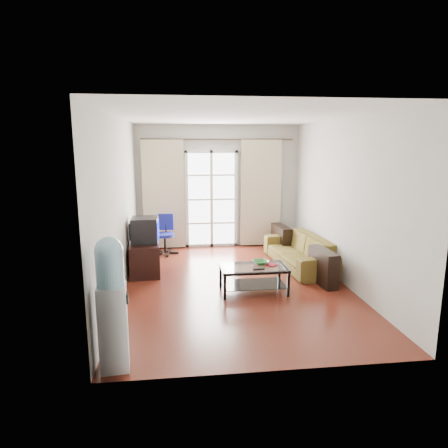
# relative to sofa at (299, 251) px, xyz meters

# --- Properties ---
(floor) EXTENTS (5.20, 5.20, 0.00)m
(floor) POSITION_rel_sofa_xyz_m (-1.37, -0.87, -0.29)
(floor) COLOR maroon
(floor) RESTS_ON ground
(ceiling) EXTENTS (5.20, 5.20, 0.00)m
(ceiling) POSITION_rel_sofa_xyz_m (-1.37, -0.87, 2.41)
(ceiling) COLOR white
(ceiling) RESTS_ON wall_back
(wall_back) EXTENTS (3.60, 0.02, 2.70)m
(wall_back) POSITION_rel_sofa_xyz_m (-1.37, 1.73, 1.06)
(wall_back) COLOR beige
(wall_back) RESTS_ON floor
(wall_front) EXTENTS (3.60, 0.02, 2.70)m
(wall_front) POSITION_rel_sofa_xyz_m (-1.37, -3.47, 1.06)
(wall_front) COLOR beige
(wall_front) RESTS_ON floor
(wall_left) EXTENTS (0.02, 5.20, 2.70)m
(wall_left) POSITION_rel_sofa_xyz_m (-3.17, -0.87, 1.06)
(wall_left) COLOR beige
(wall_left) RESTS_ON floor
(wall_right) EXTENTS (0.02, 5.20, 2.70)m
(wall_right) POSITION_rel_sofa_xyz_m (0.43, -0.87, 1.06)
(wall_right) COLOR beige
(wall_right) RESTS_ON floor
(french_door) EXTENTS (1.16, 0.06, 2.15)m
(french_door) POSITION_rel_sofa_xyz_m (-1.52, 1.68, 0.78)
(french_door) COLOR white
(french_door) RESTS_ON wall_back
(curtain_rod) EXTENTS (3.30, 0.04, 0.04)m
(curtain_rod) POSITION_rel_sofa_xyz_m (-1.37, 1.63, 2.09)
(curtain_rod) COLOR #4C3F2D
(curtain_rod) RESTS_ON wall_back
(curtain_left) EXTENTS (0.90, 0.07, 2.35)m
(curtain_left) POSITION_rel_sofa_xyz_m (-2.57, 1.61, 0.91)
(curtain_left) COLOR beige
(curtain_left) RESTS_ON curtain_rod
(curtain_right) EXTENTS (0.90, 0.07, 2.35)m
(curtain_right) POSITION_rel_sofa_xyz_m (-0.42, 1.61, 0.91)
(curtain_right) COLOR beige
(curtain_right) RESTS_ON curtain_rod
(radiator) EXTENTS (0.64, 0.12, 0.64)m
(radiator) POSITION_rel_sofa_xyz_m (-0.57, 1.63, 0.04)
(radiator) COLOR #99999C
(radiator) RESTS_ON floor
(sofa) EXTENTS (2.13, 1.13, 0.58)m
(sofa) POSITION_rel_sofa_xyz_m (0.00, 0.00, 0.00)
(sofa) COLOR brown
(sofa) RESTS_ON floor
(coffee_table) EXTENTS (1.03, 0.60, 0.42)m
(coffee_table) POSITION_rel_sofa_xyz_m (-1.13, -1.25, -0.02)
(coffee_table) COLOR silver
(coffee_table) RESTS_ON floor
(bowl) EXTENTS (0.34, 0.34, 0.06)m
(bowl) POSITION_rel_sofa_xyz_m (-1.00, -1.15, 0.16)
(bowl) COLOR #349044
(bowl) RESTS_ON coffee_table
(book) EXTENTS (0.34, 0.34, 0.02)m
(book) POSITION_rel_sofa_xyz_m (-0.92, -1.25, 0.14)
(book) COLOR #A72714
(book) RESTS_ON coffee_table
(remote) EXTENTS (0.18, 0.06, 0.02)m
(remote) POSITION_rel_sofa_xyz_m (-1.09, -1.42, 0.14)
(remote) COLOR black
(remote) RESTS_ON coffee_table
(tv_stand) EXTENTS (0.56, 0.80, 0.56)m
(tv_stand) POSITION_rel_sofa_xyz_m (-2.88, -0.14, -0.01)
(tv_stand) COLOR black
(tv_stand) RESTS_ON floor
(crt_tv) EXTENTS (0.51, 0.49, 0.45)m
(crt_tv) POSITION_rel_sofa_xyz_m (-2.88, -0.07, 0.50)
(crt_tv) COLOR black
(crt_tv) RESTS_ON tv_stand
(task_chair) EXTENTS (0.64, 0.64, 0.83)m
(task_chair) POSITION_rel_sofa_xyz_m (-2.55, 1.17, -0.04)
(task_chair) COLOR black
(task_chair) RESTS_ON floor
(water_cooler) EXTENTS (0.32, 0.31, 1.40)m
(water_cooler) POSITION_rel_sofa_xyz_m (-2.97, -3.22, 0.44)
(water_cooler) COLOR silver
(water_cooler) RESTS_ON floor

